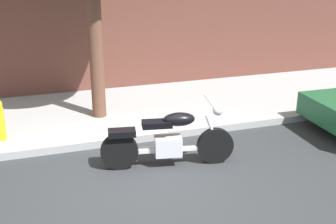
{
  "coord_description": "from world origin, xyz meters",
  "views": [
    {
      "loc": [
        -1.62,
        -5.95,
        3.36
      ],
      "look_at": [
        0.48,
        0.4,
        0.95
      ],
      "focal_mm": 47.57,
      "sensor_mm": 36.0,
      "label": 1
    }
  ],
  "objects": [
    {
      "name": "sidewalk",
      "position": [
        0.0,
        3.06,
        0.07
      ],
      "size": [
        25.88,
        3.22,
        0.14
      ],
      "primitive_type": "cube",
      "color": "#A3A3A3",
      "rests_on": "ground"
    },
    {
      "name": "ground_plane",
      "position": [
        0.0,
        0.0,
        0.0
      ],
      "size": [
        60.0,
        60.0,
        0.0
      ],
      "primitive_type": "plane",
      "color": "#303335"
    },
    {
      "name": "motorcycle",
      "position": [
        0.48,
        0.41,
        0.46
      ],
      "size": [
        2.2,
        0.78,
        1.11
      ],
      "color": "black",
      "rests_on": "ground"
    }
  ]
}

